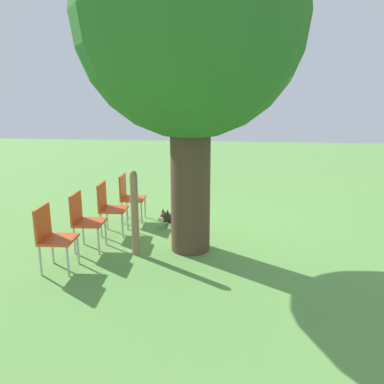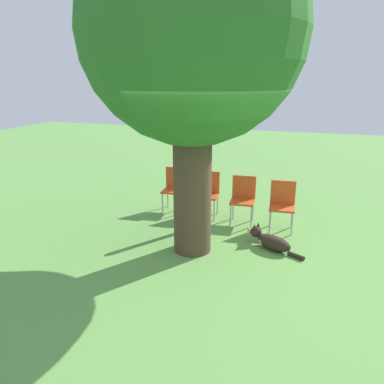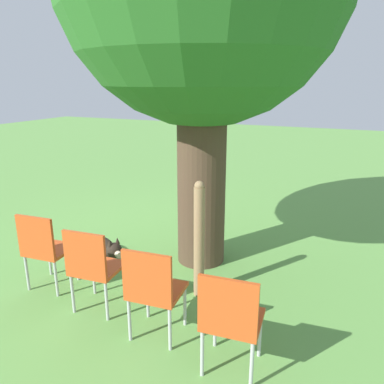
% 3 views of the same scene
% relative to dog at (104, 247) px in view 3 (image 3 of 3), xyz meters
% --- Properties ---
extents(ground_plane, '(30.00, 30.00, 0.00)m').
position_rel_dog_xyz_m(ground_plane, '(-0.75, 0.38, -0.12)').
color(ground_plane, '#609947').
extents(dog, '(0.58, 0.97, 0.35)m').
position_rel_dog_xyz_m(dog, '(0.00, 0.00, 0.00)').
color(dog, '#2D231C').
rests_on(dog, ground_plane).
extents(fence_post, '(0.11, 0.11, 1.26)m').
position_rel_dog_xyz_m(fence_post, '(0.34, 1.48, 0.51)').
color(fence_post, '#937551').
rests_on(fence_post, ground_plane).
extents(red_chair_0, '(0.45, 0.47, 0.88)m').
position_rel_dog_xyz_m(red_chair_0, '(0.90, -0.08, 0.38)').
color(red_chair_0, '#D14C1E').
rests_on(red_chair_0, ground_plane).
extents(red_chair_1, '(0.45, 0.47, 0.88)m').
position_rel_dog_xyz_m(red_chair_1, '(1.03, 0.66, 0.38)').
color(red_chair_1, '#D14C1E').
rests_on(red_chair_1, ground_plane).
extents(red_chair_2, '(0.45, 0.47, 0.88)m').
position_rel_dog_xyz_m(red_chair_2, '(1.16, 1.39, 0.38)').
color(red_chair_2, '#D14C1E').
rests_on(red_chair_2, ground_plane).
extents(red_chair_3, '(0.45, 0.47, 0.88)m').
position_rel_dog_xyz_m(red_chair_3, '(1.29, 2.13, 0.38)').
color(red_chair_3, '#D14C1E').
rests_on(red_chair_3, ground_plane).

